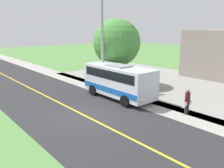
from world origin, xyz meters
name	(u,v)px	position (x,y,z in m)	size (l,w,h in m)	color
ground_plane	(86,116)	(0.00, 0.00, 0.00)	(120.00, 120.00, 0.00)	#548442
road_surface	(86,116)	(0.00, 0.00, 0.00)	(8.00, 100.00, 0.01)	#28282B
sidewalk	(140,101)	(-5.20, 0.00, 0.00)	(2.40, 100.00, 0.01)	#9E9991
parking_lot_surface	(219,93)	(-12.40, 3.00, 0.00)	(14.00, 36.00, 0.01)	gray
road_centre_line	(86,116)	(0.00, 0.00, 0.01)	(0.16, 100.00, 0.00)	gold
shuttle_bus_front	(119,80)	(-4.47, -1.73, 1.54)	(2.59, 6.72, 2.79)	silver
pedestrian_with_bags	(187,101)	(-5.51, 4.10, 0.94)	(0.72, 0.34, 1.75)	#262628
street_light_pole	(101,40)	(-4.88, -4.58, 4.63)	(1.97, 0.24, 8.44)	#9E9EA3
tree_curbside	(117,43)	(-7.40, -5.35, 4.28)	(4.69, 4.69, 6.63)	#4C3826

